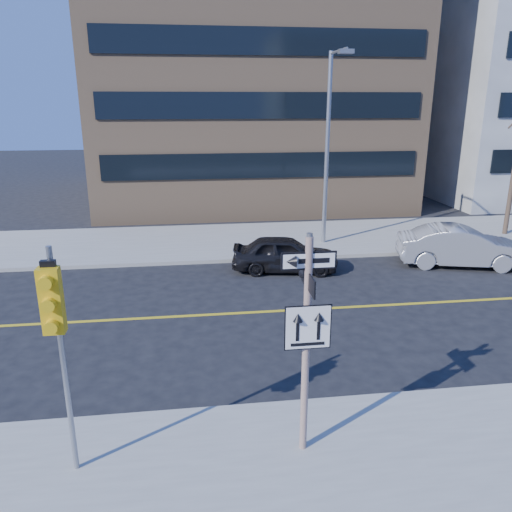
{
  "coord_description": "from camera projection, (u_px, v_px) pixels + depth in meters",
  "views": [
    {
      "loc": [
        -1.87,
        -10.01,
        6.23
      ],
      "look_at": [
        0.01,
        4.0,
        1.82
      ],
      "focal_mm": 35.0,
      "sensor_mm": 36.0,
      "label": 1
    }
  ],
  "objects": [
    {
      "name": "streetlight_a",
      "position": [
        329.0,
        138.0,
        20.83
      ],
      "size": [
        0.55,
        2.25,
        8.0
      ],
      "color": "gray",
      "rests_on": "far_sidewalk"
    },
    {
      "name": "ground",
      "position": [
        279.0,
        382.0,
        11.56
      ],
      "size": [
        120.0,
        120.0,
        0.0
      ],
      "primitive_type": "plane",
      "color": "black",
      "rests_on": "ground"
    },
    {
      "name": "parked_car_a",
      "position": [
        285.0,
        254.0,
        18.89
      ],
      "size": [
        2.21,
        4.19,
        1.36
      ],
      "primitive_type": "imported",
      "rotation": [
        0.0,
        0.0,
        1.41
      ],
      "color": "black",
      "rests_on": "ground"
    },
    {
      "name": "building_brick",
      "position": [
        244.0,
        57.0,
        32.79
      ],
      "size": [
        18.0,
        18.0,
        18.0
      ],
      "primitive_type": "cube",
      "color": "#A37F5A",
      "rests_on": "ground"
    },
    {
      "name": "sign_pole",
      "position": [
        307.0,
        334.0,
        8.45
      ],
      "size": [
        0.92,
        0.92,
        4.06
      ],
      "color": "beige",
      "rests_on": "near_sidewalk"
    },
    {
      "name": "traffic_signal",
      "position": [
        55.0,
        319.0,
        7.63
      ],
      "size": [
        0.32,
        0.45,
        4.0
      ],
      "color": "gray",
      "rests_on": "near_sidewalk"
    },
    {
      "name": "parked_car_b",
      "position": [
        461.0,
        247.0,
        19.47
      ],
      "size": [
        2.82,
        5.02,
        1.57
      ],
      "primitive_type": "imported",
      "rotation": [
        0.0,
        0.0,
        1.31
      ],
      "color": "gray",
      "rests_on": "ground"
    }
  ]
}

